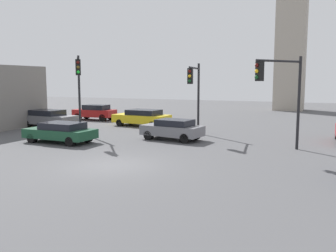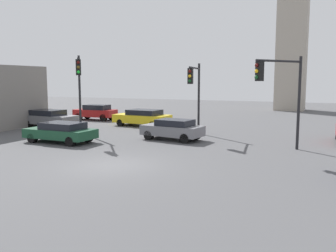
{
  "view_description": "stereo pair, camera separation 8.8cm",
  "coord_description": "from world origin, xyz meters",
  "px_view_note": "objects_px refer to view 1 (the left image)",
  "views": [
    {
      "loc": [
        8.86,
        -13.94,
        3.89
      ],
      "look_at": [
        0.46,
        5.22,
        1.24
      ],
      "focal_mm": 39.03,
      "sensor_mm": 36.0,
      "label": 1
    },
    {
      "loc": [
        8.94,
        -13.9,
        3.89
      ],
      "look_at": [
        0.46,
        5.22,
        1.24
      ],
      "focal_mm": 39.03,
      "sensor_mm": 36.0,
      "label": 2
    }
  ],
  "objects_px": {
    "car_6": "(173,129)",
    "car_7": "(142,117)",
    "traffic_light_3": "(280,84)",
    "car_5": "(49,118)",
    "traffic_light_1": "(79,79)",
    "car_1": "(95,112)",
    "car_3": "(61,132)",
    "traffic_light_0": "(195,85)"
  },
  "relations": [
    {
      "from": "car_6",
      "to": "car_7",
      "type": "xyz_separation_m",
      "value": [
        -5.21,
        5.64,
        0.02
      ]
    },
    {
      "from": "traffic_light_3",
      "to": "car_5",
      "type": "relative_size",
      "value": 1.12
    },
    {
      "from": "traffic_light_1",
      "to": "car_1",
      "type": "xyz_separation_m",
      "value": [
        -5.2,
        9.2,
        -3.14
      ]
    },
    {
      "from": "traffic_light_3",
      "to": "car_3",
      "type": "xyz_separation_m",
      "value": [
        -12.8,
        -2.37,
        -2.97
      ]
    },
    {
      "from": "car_1",
      "to": "traffic_light_3",
      "type": "bearing_deg",
      "value": 150.95
    },
    {
      "from": "car_1",
      "to": "car_7",
      "type": "distance_m",
      "value": 6.86
    },
    {
      "from": "traffic_light_1",
      "to": "car_6",
      "type": "height_order",
      "value": "traffic_light_1"
    },
    {
      "from": "traffic_light_0",
      "to": "car_1",
      "type": "distance_m",
      "value": 14.17
    },
    {
      "from": "traffic_light_3",
      "to": "car_6",
      "type": "relative_size",
      "value": 1.26
    },
    {
      "from": "traffic_light_3",
      "to": "car_5",
      "type": "height_order",
      "value": "traffic_light_3"
    },
    {
      "from": "car_1",
      "to": "car_6",
      "type": "relative_size",
      "value": 1.01
    },
    {
      "from": "traffic_light_0",
      "to": "car_5",
      "type": "distance_m",
      "value": 13.03
    },
    {
      "from": "car_6",
      "to": "car_7",
      "type": "height_order",
      "value": "car_7"
    },
    {
      "from": "traffic_light_3",
      "to": "car_7",
      "type": "relative_size",
      "value": 1.06
    },
    {
      "from": "traffic_light_1",
      "to": "car_6",
      "type": "relative_size",
      "value": 1.37
    },
    {
      "from": "car_6",
      "to": "traffic_light_3",
      "type": "bearing_deg",
      "value": 175.05
    },
    {
      "from": "car_1",
      "to": "car_5",
      "type": "distance_m",
      "value": 6.15
    },
    {
      "from": "car_1",
      "to": "car_3",
      "type": "height_order",
      "value": "car_1"
    },
    {
      "from": "car_6",
      "to": "car_1",
      "type": "bearing_deg",
      "value": -28.08
    },
    {
      "from": "traffic_light_3",
      "to": "traffic_light_0",
      "type": "bearing_deg",
      "value": -81.08
    },
    {
      "from": "traffic_light_0",
      "to": "car_7",
      "type": "distance_m",
      "value": 7.65
    },
    {
      "from": "car_6",
      "to": "car_7",
      "type": "distance_m",
      "value": 7.68
    },
    {
      "from": "traffic_light_0",
      "to": "car_7",
      "type": "relative_size",
      "value": 1.04
    },
    {
      "from": "traffic_light_3",
      "to": "car_6",
      "type": "xyz_separation_m",
      "value": [
        -6.78,
        1.36,
        -2.93
      ]
    },
    {
      "from": "car_3",
      "to": "car_5",
      "type": "xyz_separation_m",
      "value": [
        -5.89,
        5.58,
        0.08
      ]
    },
    {
      "from": "car_5",
      "to": "traffic_light_1",
      "type": "bearing_deg",
      "value": -26.02
    },
    {
      "from": "car_1",
      "to": "car_3",
      "type": "distance_m",
      "value": 13.0
    },
    {
      "from": "car_7",
      "to": "traffic_light_0",
      "type": "bearing_deg",
      "value": 151.89
    },
    {
      "from": "car_5",
      "to": "traffic_light_0",
      "type": "bearing_deg",
      "value": 3.13
    },
    {
      "from": "traffic_light_0",
      "to": "car_1",
      "type": "bearing_deg",
      "value": -124.51
    },
    {
      "from": "traffic_light_0",
      "to": "car_7",
      "type": "height_order",
      "value": "traffic_light_0"
    },
    {
      "from": "car_6",
      "to": "car_7",
      "type": "relative_size",
      "value": 0.85
    },
    {
      "from": "car_1",
      "to": "traffic_light_0",
      "type": "bearing_deg",
      "value": 151.6
    },
    {
      "from": "traffic_light_0",
      "to": "traffic_light_1",
      "type": "xyz_separation_m",
      "value": [
        -7.27,
        -3.04,
        0.41
      ]
    },
    {
      "from": "car_3",
      "to": "car_7",
      "type": "xyz_separation_m",
      "value": [
        0.81,
        9.37,
        0.06
      ]
    },
    {
      "from": "traffic_light_1",
      "to": "car_1",
      "type": "relative_size",
      "value": 1.36
    },
    {
      "from": "traffic_light_0",
      "to": "traffic_light_3",
      "type": "xyz_separation_m",
      "value": [
        5.96,
        -3.2,
        0.13
      ]
    },
    {
      "from": "car_7",
      "to": "car_5",
      "type": "bearing_deg",
      "value": 33.56
    },
    {
      "from": "traffic_light_0",
      "to": "car_6",
      "type": "height_order",
      "value": "traffic_light_0"
    },
    {
      "from": "traffic_light_1",
      "to": "car_7",
      "type": "bearing_deg",
      "value": 132.92
    },
    {
      "from": "traffic_light_0",
      "to": "traffic_light_1",
      "type": "relative_size",
      "value": 0.9
    },
    {
      "from": "car_3",
      "to": "car_5",
      "type": "relative_size",
      "value": 0.96
    }
  ]
}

